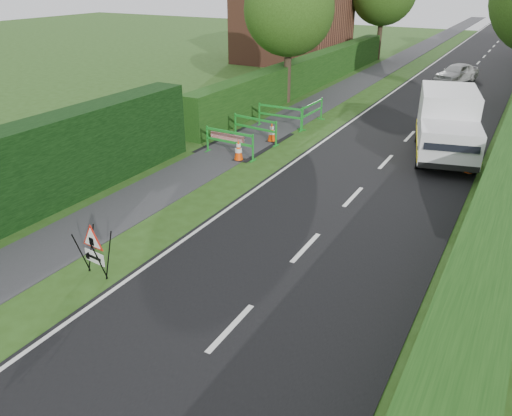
% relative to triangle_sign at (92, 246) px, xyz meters
% --- Properties ---
extents(ground, '(120.00, 120.00, 0.00)m').
position_rel_triangle_sign_xyz_m(ground, '(1.10, -1.10, -0.75)').
color(ground, '#274614').
rests_on(ground, ground).
extents(road_surface, '(6.00, 90.00, 0.02)m').
position_rel_triangle_sign_xyz_m(road_surface, '(3.60, 33.90, -0.74)').
color(road_surface, black).
rests_on(road_surface, ground).
extents(footpath, '(2.00, 90.00, 0.02)m').
position_rel_triangle_sign_xyz_m(footpath, '(-1.90, 33.90, -0.74)').
color(footpath, '#2D2D30').
rests_on(footpath, ground).
extents(hedge_west_far, '(1.00, 24.00, 1.80)m').
position_rel_triangle_sign_xyz_m(hedge_west_far, '(-3.90, 20.90, -0.75)').
color(hedge_west_far, '#14380F').
rests_on(hedge_west_far, ground).
extents(house_west, '(7.50, 7.40, 7.88)m').
position_rel_triangle_sign_xyz_m(house_west, '(-8.90, 28.90, 2.15)').
color(house_west, brown).
rests_on(house_west, ground).
extents(tree_nw, '(4.40, 4.40, 6.70)m').
position_rel_triangle_sign_xyz_m(tree_nw, '(-3.50, 16.90, 3.73)').
color(tree_nw, '#2D2116').
rests_on(tree_nw, ground).
extents(triangle_sign, '(0.79, 0.79, 1.07)m').
position_rel_triangle_sign_xyz_m(triangle_sign, '(0.00, 0.00, 0.00)').
color(triangle_sign, black).
rests_on(triangle_sign, ground).
extents(works_van, '(3.01, 5.27, 2.27)m').
position_rel_triangle_sign_xyz_m(works_van, '(5.19, 12.25, 0.46)').
color(works_van, silver).
rests_on(works_van, ground).
extents(traffic_cone_0, '(0.38, 0.38, 0.79)m').
position_rel_triangle_sign_xyz_m(traffic_cone_0, '(6.35, 10.71, -0.36)').
color(traffic_cone_0, black).
rests_on(traffic_cone_0, ground).
extents(traffic_cone_1, '(0.38, 0.38, 0.79)m').
position_rel_triangle_sign_xyz_m(traffic_cone_1, '(6.24, 12.53, -0.36)').
color(traffic_cone_1, black).
rests_on(traffic_cone_1, ground).
extents(traffic_cone_2, '(0.38, 0.38, 0.79)m').
position_rel_triangle_sign_xyz_m(traffic_cone_2, '(6.13, 14.20, -0.36)').
color(traffic_cone_2, black).
rests_on(traffic_cone_2, ground).
extents(traffic_cone_3, '(0.38, 0.38, 0.79)m').
position_rel_triangle_sign_xyz_m(traffic_cone_3, '(-1.10, 8.02, -0.36)').
color(traffic_cone_3, black).
rests_on(traffic_cone_3, ground).
extents(traffic_cone_4, '(0.38, 0.38, 0.79)m').
position_rel_triangle_sign_xyz_m(traffic_cone_4, '(-1.08, 10.55, -0.36)').
color(traffic_cone_4, black).
rests_on(traffic_cone_4, ground).
extents(ped_barrier_0, '(2.07, 0.43, 1.00)m').
position_rel_triangle_sign_xyz_m(ped_barrier_0, '(-1.61, 8.24, -0.12)').
color(ped_barrier_0, '#198D26').
rests_on(ped_barrier_0, ground).
extents(ped_barrier_1, '(2.09, 0.60, 1.00)m').
position_rel_triangle_sign_xyz_m(ped_barrier_1, '(-1.66, 10.24, -0.12)').
color(ped_barrier_1, '#198D26').
rests_on(ped_barrier_1, ground).
extents(ped_barrier_2, '(2.07, 0.38, 1.00)m').
position_rel_triangle_sign_xyz_m(ped_barrier_2, '(-1.64, 12.40, -0.12)').
color(ped_barrier_2, '#198D26').
rests_on(ped_barrier_2, ground).
extents(ped_barrier_3, '(0.40, 2.07, 1.00)m').
position_rel_triangle_sign_xyz_m(ped_barrier_3, '(-0.66, 13.61, -0.12)').
color(ped_barrier_3, '#198D26').
rests_on(ped_barrier_3, ground).
extents(redwhite_plank, '(1.50, 0.06, 0.25)m').
position_rel_triangle_sign_xyz_m(redwhite_plank, '(-2.17, 8.96, -0.75)').
color(redwhite_plank, red).
rests_on(redwhite_plank, ground).
extents(hatchback_car, '(2.46, 3.56, 1.13)m').
position_rel_triangle_sign_xyz_m(hatchback_car, '(3.31, 26.65, -0.18)').
color(hatchback_car, silver).
rests_on(hatchback_car, ground).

